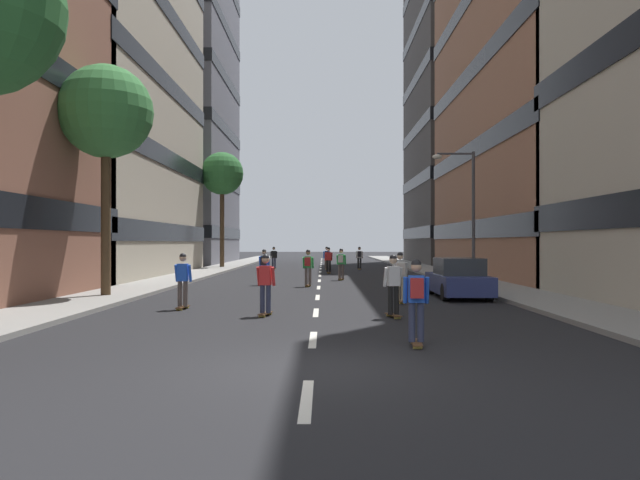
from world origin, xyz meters
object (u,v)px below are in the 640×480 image
skater_8 (329,259)px  skater_7 (265,282)px  parked_car_near (458,279)px  skater_0 (393,283)px  street_tree_mid (106,113)px  streetlamp_right (466,202)px  skater_11 (264,265)px  skater_4 (274,257)px  skater_1 (359,256)px  skater_10 (416,297)px  skater_3 (341,262)px  skater_5 (400,274)px  skater_2 (183,278)px  skater_9 (308,265)px  street_tree_near (222,175)px  skater_6 (327,256)px

skater_8 → skater_7: bearing=-94.8°
parked_car_near → skater_0: 7.00m
street_tree_mid → skater_8: (8.56, 18.39, -6.00)m
street_tree_mid → skater_7: bearing=-39.3°
streetlamp_right → skater_11: (-10.05, -0.30, -3.12)m
skater_4 → street_tree_mid: bearing=-99.9°
street_tree_mid → skater_0: 13.11m
skater_1 → skater_8: 6.32m
skater_4 → skater_10: size_ratio=1.00×
skater_3 → skater_5: bearing=-82.3°
street_tree_mid → skater_3: (9.19, 10.91, -5.97)m
skater_2 → skater_9: same height
streetlamp_right → skater_9: streetlamp_right is taller
skater_1 → skater_5: (-0.12, -25.86, 0.00)m
street_tree_mid → skater_2: (3.76, -3.65, -6.00)m
street_tree_near → skater_4: (4.30, -1.26, -6.62)m
street_tree_near → skater_2: bearing=-82.8°
parked_car_near → streetlamp_right: (1.93, 6.89, 3.44)m
parked_car_near → skater_7: 9.02m
skater_7 → skater_3: bearing=80.8°
parked_car_near → skater_11: bearing=141.0°
street_tree_mid → skater_4: bearing=80.1°
skater_6 → skater_10: (1.64, -34.72, 0.00)m
skater_2 → skater_7: (2.78, -1.71, 0.00)m
parked_car_near → streetlamp_right: bearing=74.4°
skater_4 → skater_9: size_ratio=1.00×
skater_6 → skater_10: size_ratio=1.00×
street_tree_near → skater_7: street_tree_near is taller
parked_car_near → skater_11: 10.46m
skater_0 → skater_5: size_ratio=1.00×
skater_2 → parked_car_near: bearing=23.4°
skater_8 → skater_10: size_ratio=1.00×
streetlamp_right → skater_3: (-6.13, 3.52, -3.12)m
parked_car_near → skater_5: bearing=-139.2°
skater_10 → skater_11: size_ratio=1.00×
skater_0 → skater_6: 30.10m
skater_7 → skater_11: (-1.28, 12.46, 0.03)m
skater_6 → skater_9: (-0.99, -18.33, 0.00)m
skater_7 → skater_11: same height
skater_3 → skater_8: bearing=94.8°
skater_9 → skater_6: bearing=86.9°
parked_car_near → skater_3: (-4.20, 10.40, 0.32)m
skater_1 → skater_11: (-5.74, -17.11, 0.00)m
streetlamp_right → skater_0: streetlamp_right is taller
parked_car_near → skater_11: (-8.12, 6.59, 0.32)m
parked_car_near → skater_5: size_ratio=2.47×
skater_0 → skater_11: same height
street_tree_near → streetlamp_right: size_ratio=1.43×
street_tree_near → street_tree_mid: street_tree_near is taller
skater_5 → skater_6: bearing=95.3°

